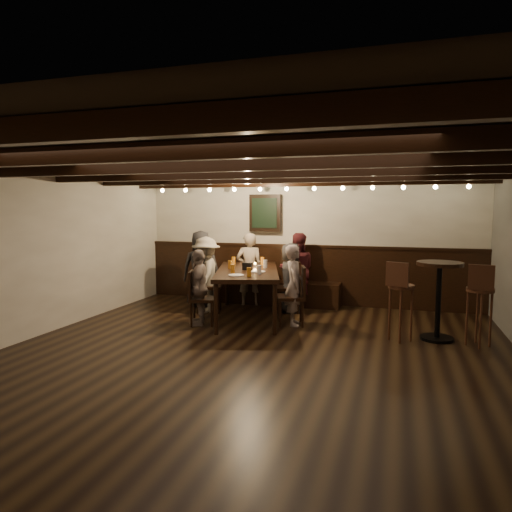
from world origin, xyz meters
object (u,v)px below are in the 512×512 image
(chair_left_near, at_px, (208,295))
(person_left_near, at_px, (206,274))
(chair_left_far, at_px, (201,308))
(person_bench_right, at_px, (297,270))
(high_top_table, at_px, (439,289))
(dining_table, at_px, (248,274))
(bar_stool_left, at_px, (400,311))
(chair_right_near, at_px, (289,296))
(person_left_far, at_px, (199,287))
(person_right_far, at_px, (294,285))
(bar_stool_right, at_px, (479,316))
(person_right_near, at_px, (291,278))
(chair_right_far, at_px, (292,307))
(person_bench_left, at_px, (201,269))
(person_bench_centre, at_px, (249,269))

(chair_left_near, xyz_separation_m, person_left_near, (-0.03, -0.01, 0.38))
(chair_left_far, distance_m, person_bench_right, 2.15)
(chair_left_far, relative_size, high_top_table, 0.78)
(dining_table, distance_m, bar_stool_left, 2.55)
(chair_right_near, relative_size, person_left_far, 0.76)
(person_right_far, distance_m, bar_stool_right, 2.64)
(person_right_far, bearing_deg, bar_stool_left, -121.03)
(dining_table, xyz_separation_m, high_top_table, (2.95, -0.43, -0.03))
(person_right_near, height_order, person_right_far, person_right_far)
(chair_left_near, height_order, person_left_far, person_left_far)
(person_left_far, bearing_deg, person_right_near, 120.96)
(chair_right_far, xyz_separation_m, person_right_near, (-0.23, 0.87, 0.33))
(person_right_far, distance_m, high_top_table, 2.12)
(chair_right_near, distance_m, chair_right_far, 0.90)
(chair_left_near, relative_size, person_bench_right, 0.69)
(person_right_near, relative_size, bar_stool_right, 1.10)
(dining_table, xyz_separation_m, chair_right_far, (0.82, -0.23, -0.47))
(person_left_near, bearing_deg, bar_stool_right, 62.92)
(chair_left_far, relative_size, bar_stool_left, 0.77)
(chair_left_far, distance_m, chair_right_near, 1.70)
(person_bench_left, distance_m, high_top_table, 4.20)
(person_bench_left, xyz_separation_m, bar_stool_left, (3.57, -1.24, -0.30))
(person_right_near, bearing_deg, bar_stool_right, -129.76)
(chair_left_near, distance_m, person_bench_left, 0.64)
(chair_right_near, distance_m, person_bench_centre, 1.02)
(person_right_far, relative_size, high_top_table, 1.16)
(dining_table, distance_m, person_bench_right, 1.27)
(dining_table, xyz_separation_m, bar_stool_right, (3.45, -0.58, -0.34))
(dining_table, bearing_deg, chair_right_far, -32.02)
(dining_table, height_order, person_bench_left, person_bench_left)
(person_left_far, bearing_deg, bar_stool_right, 74.36)
(chair_right_far, bearing_deg, person_bench_left, 50.19)
(chair_right_near, bearing_deg, person_left_near, 90.00)
(dining_table, bearing_deg, chair_right_near, 32.03)
(person_right_far, height_order, high_top_table, person_right_far)
(chair_left_far, relative_size, person_left_far, 0.71)
(chair_left_near, xyz_separation_m, high_top_table, (3.77, -0.65, 0.43))
(chair_right_far, bearing_deg, dining_table, 57.98)
(chair_right_far, distance_m, person_right_near, 0.96)
(chair_right_far, relative_size, person_right_far, 0.73)
(person_bench_right, distance_m, person_left_far, 2.13)
(dining_table, distance_m, person_bench_centre, 1.05)
(chair_right_near, bearing_deg, person_bench_centre, 50.16)
(high_top_table, bearing_deg, chair_left_near, 170.15)
(chair_left_far, bearing_deg, person_left_near, -177.97)
(person_bench_right, relative_size, bar_stool_right, 1.24)
(bar_stool_right, bearing_deg, person_right_far, -179.87)
(dining_table, distance_m, person_right_far, 0.88)
(chair_left_far, height_order, person_right_near, person_right_near)
(person_left_far, relative_size, person_right_far, 0.94)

